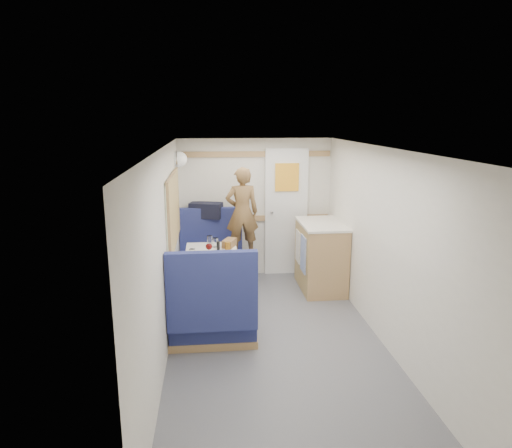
{
  "coord_description": "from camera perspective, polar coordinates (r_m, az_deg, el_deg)",
  "views": [
    {
      "loc": [
        -0.64,
        -4.23,
        2.29
      ],
      "look_at": [
        -0.13,
        0.9,
        1.08
      ],
      "focal_mm": 32.0,
      "sensor_mm": 36.0,
      "label": 1
    }
  ],
  "objects": [
    {
      "name": "galley_counter",
      "position": [
        6.23,
        8.08,
        -3.92
      ],
      "size": [
        0.57,
        0.92,
        0.92
      ],
      "color": "#A28549",
      "rests_on": "floor"
    },
    {
      "name": "tumbler_mid",
      "position": [
        5.8,
        -5.8,
        -2.0
      ],
      "size": [
        0.07,
        0.07,
        0.11
      ],
      "primitive_type": "cylinder",
      "color": "silver",
      "rests_on": "dinette_table"
    },
    {
      "name": "oak_trim_low",
      "position": [
        6.64,
        -0.07,
        0.72
      ],
      "size": [
        2.15,
        0.02,
        0.08
      ],
      "primitive_type": "cube",
      "color": "#A28549",
      "rests_on": "wall_back"
    },
    {
      "name": "wine_glass",
      "position": [
        5.23,
        -5.9,
        -2.9
      ],
      "size": [
        0.08,
        0.08,
        0.17
      ],
      "color": "white",
      "rests_on": "dinette_table"
    },
    {
      "name": "ceiling",
      "position": [
        4.28,
        2.93,
        9.35
      ],
      "size": [
        4.5,
        4.5,
        0.0
      ],
      "primitive_type": "plane",
      "rotation": [
        3.14,
        0.0,
        0.0
      ],
      "color": "silver",
      "rests_on": "wall_back"
    },
    {
      "name": "beer_glass",
      "position": [
        5.52,
        -3.56,
        -2.76
      ],
      "size": [
        0.06,
        0.06,
        0.1
      ],
      "primitive_type": "cylinder",
      "color": "brown",
      "rests_on": "dinette_table"
    },
    {
      "name": "side_window",
      "position": [
        5.34,
        -10.34,
        1.8
      ],
      "size": [
        0.04,
        1.3,
        0.72
      ],
      "primitive_type": "cube",
      "color": "#A1AA90",
      "rests_on": "wall_left"
    },
    {
      "name": "orange_fruit",
      "position": [
        5.23,
        -4.03,
        -3.68
      ],
      "size": [
        0.07,
        0.07,
        0.07
      ],
      "primitive_type": "sphere",
      "color": "#DA5109",
      "rests_on": "tray"
    },
    {
      "name": "bench_far",
      "position": [
        6.41,
        -5.56,
        -4.93
      ],
      "size": [
        0.9,
        0.59,
        1.05
      ],
      "color": "navy",
      "rests_on": "floor"
    },
    {
      "name": "wall_back",
      "position": [
        6.63,
        -0.09,
        2.02
      ],
      "size": [
        2.2,
        0.02,
        2.0
      ],
      "primitive_type": "cube",
      "color": "silver",
      "rests_on": "floor"
    },
    {
      "name": "tumbler_right",
      "position": [
        5.67,
        -5.09,
        -2.3
      ],
      "size": [
        0.07,
        0.07,
        0.11
      ],
      "primitive_type": "cylinder",
      "color": "white",
      "rests_on": "dinette_table"
    },
    {
      "name": "floor",
      "position": [
        4.85,
        2.64,
        -14.96
      ],
      "size": [
        4.5,
        4.5,
        0.0
      ],
      "primitive_type": "plane",
      "color": "#515156",
      "rests_on": "ground"
    },
    {
      "name": "rear_door",
      "position": [
        6.67,
        3.79,
        1.8
      ],
      "size": [
        0.62,
        0.12,
        1.86
      ],
      "color": "white",
      "rests_on": "wall_back"
    },
    {
      "name": "dinette_table",
      "position": [
        5.5,
        -5.56,
        -5.09
      ],
      "size": [
        0.62,
        0.92,
        0.72
      ],
      "color": "white",
      "rests_on": "floor"
    },
    {
      "name": "cheese_block",
      "position": [
        5.16,
        -4.94,
        -4.1
      ],
      "size": [
        0.12,
        0.08,
        0.04
      ],
      "primitive_type": "cube",
      "rotation": [
        0.0,
        0.0,
        0.21
      ],
      "color": "#F5E68E",
      "rests_on": "tray"
    },
    {
      "name": "bench_near",
      "position": [
        4.79,
        -5.43,
        -11.35
      ],
      "size": [
        0.9,
        0.59,
        1.05
      ],
      "color": "navy",
      "rests_on": "floor"
    },
    {
      "name": "wall_right",
      "position": [
        4.75,
        16.04,
        -3.05
      ],
      "size": [
        0.02,
        4.5,
        2.0
      ],
      "primitive_type": "cube",
      "color": "silver",
      "rests_on": "floor"
    },
    {
      "name": "dome_light",
      "position": [
        6.11,
        -9.56,
        7.98
      ],
      "size": [
        0.2,
        0.2,
        0.2
      ],
      "primitive_type": "sphere",
      "color": "white",
      "rests_on": "wall_left"
    },
    {
      "name": "ledge",
      "position": [
        6.5,
        -5.69,
        0.64
      ],
      "size": [
        0.9,
        0.14,
        0.04
      ],
      "primitive_type": "cube",
      "color": "#A28549",
      "rests_on": "bench_far"
    },
    {
      "name": "tray",
      "position": [
        5.16,
        -5.15,
        -4.43
      ],
      "size": [
        0.32,
        0.37,
        0.02
      ],
      "primitive_type": "cube",
      "rotation": [
        0.0,
        0.0,
        -0.26
      ],
      "color": "white",
      "rests_on": "dinette_table"
    },
    {
      "name": "wall_left",
      "position": [
        4.44,
        -11.44,
        -3.91
      ],
      "size": [
        0.02,
        4.5,
        2.0
      ],
      "primitive_type": "cube",
      "color": "silver",
      "rests_on": "floor"
    },
    {
      "name": "person",
      "position": [
        6.06,
        -1.75,
        1.46
      ],
      "size": [
        0.46,
        0.32,
        1.21
      ],
      "primitive_type": "imported",
      "rotation": [
        0.0,
        0.0,
        3.22
      ],
      "color": "brown",
      "rests_on": "bench_far"
    },
    {
      "name": "oak_trim_high",
      "position": [
        6.51,
        -0.08,
        8.74
      ],
      "size": [
        2.15,
        0.02,
        0.08
      ],
      "primitive_type": "cube",
      "color": "#A28549",
      "rests_on": "wall_back"
    },
    {
      "name": "pepper_grinder",
      "position": [
        5.54,
        -4.74,
        -2.72
      ],
      "size": [
        0.04,
        0.04,
        0.1
      ],
      "primitive_type": "cylinder",
      "color": "black",
      "rests_on": "dinette_table"
    },
    {
      "name": "tumbler_left",
      "position": [
        5.22,
        -7.97,
        -3.73
      ],
      "size": [
        0.07,
        0.07,
        0.12
      ],
      "primitive_type": "cylinder",
      "color": "white",
      "rests_on": "dinette_table"
    },
    {
      "name": "duffel_bag",
      "position": [
        6.47,
        -6.26,
        1.72
      ],
      "size": [
        0.49,
        0.34,
        0.21
      ],
      "primitive_type": "cube",
      "rotation": [
        0.0,
        0.0,
        -0.3
      ],
      "color": "black",
      "rests_on": "ledge"
    },
    {
      "name": "bread_loaf",
      "position": [
        5.67,
        -3.35,
        -2.38
      ],
      "size": [
        0.2,
        0.25,
        0.09
      ],
      "primitive_type": "cube",
      "rotation": [
        0.0,
        0.0,
        -0.39
      ],
      "color": "brown",
      "rests_on": "dinette_table"
    }
  ]
}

